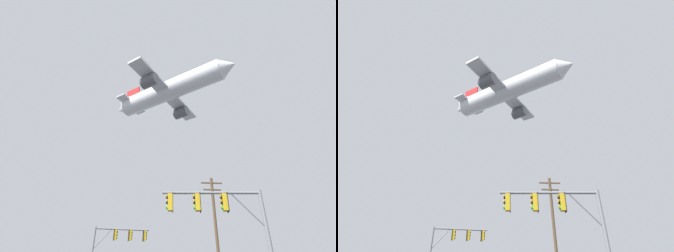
% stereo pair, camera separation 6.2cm
% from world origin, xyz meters
% --- Properties ---
extents(signal_pole_near, '(5.52, 0.73, 5.57)m').
position_xyz_m(signal_pole_near, '(3.66, 7.78, 4.32)').
color(signal_pole_near, slate).
rests_on(signal_pole_near, ground).
extents(signal_pole_far, '(5.25, 0.97, 5.62)m').
position_xyz_m(signal_pole_far, '(-3.07, 20.49, 4.34)').
color(signal_pole_far, slate).
rests_on(signal_pole_far, ground).
extents(utility_pole, '(2.20, 0.28, 10.23)m').
position_xyz_m(utility_pole, '(6.21, 18.52, 5.42)').
color(utility_pole, brown).
rests_on(utility_pole, ground).
extents(airplane, '(22.94, 18.61, 7.18)m').
position_xyz_m(airplane, '(3.07, 30.72, 32.24)').
color(airplane, white).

